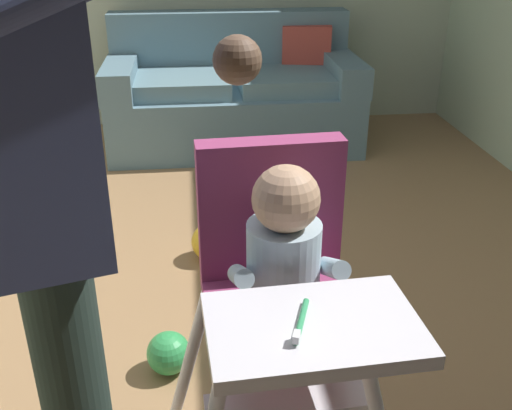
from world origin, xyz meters
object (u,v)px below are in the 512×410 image
couch (234,95)px  toy_ball_second (169,353)px  adult_standing (44,195)px  toy_ball (210,242)px  high_chair (281,275)px

couch → toy_ball_second: couch is taller
adult_standing → toy_ball: bearing=60.6°
toy_ball → toy_ball_second: bearing=-103.1°
high_chair → adult_standing: 0.57m
high_chair → toy_ball_second: bearing=-150.5°
high_chair → toy_ball: (-0.14, 1.24, -0.60)m
couch → toy_ball: 1.65m
adult_standing → toy_ball: (0.34, 1.38, -0.89)m
toy_ball → toy_ball_second: size_ratio=1.14×
toy_ball → couch: bearing=81.5°
couch → adult_standing: adult_standing is taller
toy_ball_second → couch: bearing=80.0°
couch → high_chair: high_chair is taller
couch → high_chair: 2.88m
high_chair → toy_ball_second: 0.84m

